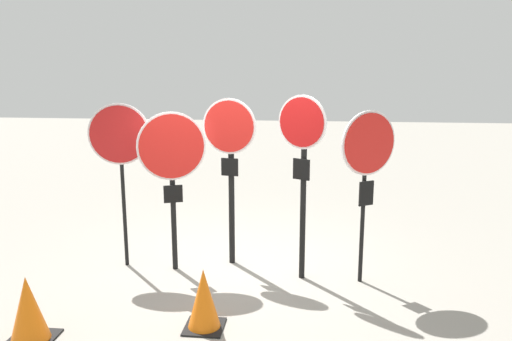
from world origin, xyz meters
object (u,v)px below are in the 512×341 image
object	(u,v)px
stop_sign_1	(172,160)
stop_sign_4	(368,156)
stop_sign_0	(120,143)
traffic_cone_1	(28,310)
stop_sign_2	(230,151)
stop_sign_3	(302,151)
traffic_cone_0	(204,299)

from	to	relation	value
stop_sign_1	stop_sign_4	bearing A→B (deg)	-23.62
stop_sign_0	traffic_cone_1	bearing A→B (deg)	-108.07
stop_sign_1	stop_sign_2	xyz separation A→B (m)	(0.74, 0.32, 0.08)
stop_sign_4	traffic_cone_1	distance (m)	4.26
stop_sign_1	traffic_cone_1	distance (m)	2.54
stop_sign_0	traffic_cone_1	size ratio (longest dim) A/B	3.26
traffic_cone_1	stop_sign_1	bearing A→B (deg)	62.86
stop_sign_3	traffic_cone_0	distance (m)	2.24
stop_sign_2	traffic_cone_0	bearing A→B (deg)	-80.37
stop_sign_2	stop_sign_3	distance (m)	1.10
stop_sign_2	traffic_cone_0	distance (m)	2.27
stop_sign_0	stop_sign_4	xyz separation A→B (m)	(3.32, -0.20, -0.08)
stop_sign_3	traffic_cone_0	bearing A→B (deg)	-97.02
stop_sign_1	stop_sign_3	size ratio (longest dim) A/B	0.90
traffic_cone_0	traffic_cone_1	xyz separation A→B (m)	(-1.75, -0.46, 0.02)
stop_sign_4	traffic_cone_1	size ratio (longest dim) A/B	3.19
stop_sign_4	traffic_cone_0	bearing A→B (deg)	-175.98
stop_sign_2	stop_sign_4	xyz separation A→B (m)	(1.84, -0.46, 0.05)
stop_sign_0	stop_sign_1	distance (m)	0.77
stop_sign_0	stop_sign_2	distance (m)	1.51
stop_sign_3	traffic_cone_0	xyz separation A→B (m)	(-1.02, -1.42, -1.41)
stop_sign_1	stop_sign_2	size ratio (longest dim) A/B	0.93
traffic_cone_1	stop_sign_3	bearing A→B (deg)	34.19
stop_sign_2	stop_sign_3	xyz separation A→B (m)	(1.01, -0.42, 0.08)
stop_sign_3	stop_sign_4	size ratio (longest dim) A/B	1.08
stop_sign_0	stop_sign_1	bearing A→B (deg)	-15.28
stop_sign_0	traffic_cone_1	distance (m)	2.51
stop_sign_3	stop_sign_4	world-z (taller)	stop_sign_3
stop_sign_1	traffic_cone_0	xyz separation A→B (m)	(0.73, -1.52, -1.25)
stop_sign_4	traffic_cone_0	size ratio (longest dim) A/B	3.34
stop_sign_1	traffic_cone_1	bearing A→B (deg)	-137.75
traffic_cone_0	traffic_cone_1	distance (m)	1.81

